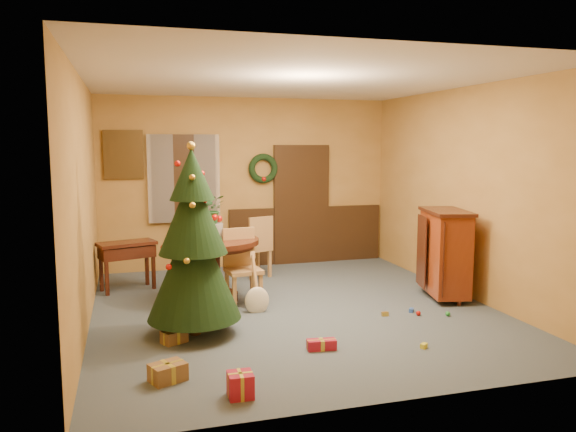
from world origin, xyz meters
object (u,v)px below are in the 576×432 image
object	(u,v)px
dining_table	(213,258)
chair_near	(242,264)
writing_desk	(127,254)
christmas_tree	(193,245)
sideboard	(445,251)

from	to	relation	value
dining_table	chair_near	distance (m)	0.42
chair_near	writing_desk	bearing A→B (deg)	141.50
christmas_tree	sideboard	bearing A→B (deg)	8.88
dining_table	christmas_tree	size ratio (longest dim) A/B	0.58
writing_desk	dining_table	bearing A→B (deg)	-40.00
chair_near	writing_desk	distance (m)	1.86
dining_table	sideboard	size ratio (longest dim) A/B	1.01
dining_table	writing_desk	world-z (taller)	dining_table
christmas_tree	writing_desk	size ratio (longest dim) A/B	2.43
sideboard	christmas_tree	bearing A→B (deg)	-171.12
writing_desk	sideboard	size ratio (longest dim) A/B	0.72
dining_table	sideboard	bearing A→B (deg)	-13.14
chair_near	writing_desk	size ratio (longest dim) A/B	1.14
dining_table	christmas_tree	bearing A→B (deg)	-107.42
chair_near	sideboard	xyz separation A→B (m)	(2.74, -0.49, 0.12)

